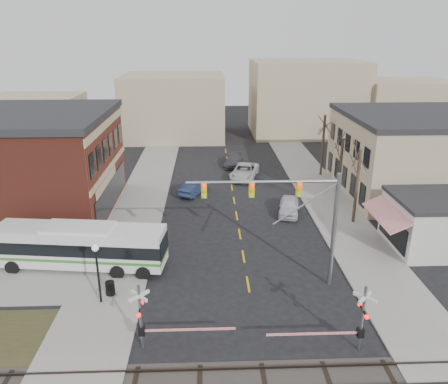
# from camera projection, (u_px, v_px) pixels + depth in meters

# --- Properties ---
(ground) EXTENTS (160.00, 160.00, 0.00)m
(ground) POSITION_uv_depth(u_px,v_px,m) (251.00, 301.00, 28.15)
(ground) COLOR black
(ground) RESTS_ON ground
(sidewalk_west) EXTENTS (5.00, 60.00, 0.12)m
(sidewalk_west) POSITION_uv_depth(u_px,v_px,m) (144.00, 194.00, 46.55)
(sidewalk_west) COLOR gray
(sidewalk_west) RESTS_ON ground
(sidewalk_east) EXTENTS (5.00, 60.00, 0.12)m
(sidewalk_east) POSITION_uv_depth(u_px,v_px,m) (320.00, 192.00, 47.24)
(sidewalk_east) COLOR gray
(sidewalk_east) RESTS_ON ground
(tan_building) EXTENTS (20.30, 15.30, 8.50)m
(tan_building) POSITION_uv_depth(u_px,v_px,m) (440.00, 153.00, 46.25)
(tan_building) COLOR tan
(tan_building) RESTS_ON ground
(awning_shop) EXTENTS (9.74, 6.20, 4.30)m
(awning_shop) POSITION_uv_depth(u_px,v_px,m) (444.00, 222.00, 34.55)
(awning_shop) COLOR beige
(awning_shop) RESTS_ON ground
(tree_east_a) EXTENTS (0.28, 0.28, 6.75)m
(tree_east_a) POSITION_uv_depth(u_px,v_px,m) (357.00, 186.00, 38.59)
(tree_east_a) COLOR #382B21
(tree_east_a) RESTS_ON sidewalk_east
(tree_east_b) EXTENTS (0.28, 0.28, 6.30)m
(tree_east_b) POSITION_uv_depth(u_px,v_px,m) (340.00, 169.00, 44.31)
(tree_east_b) COLOR #382B21
(tree_east_b) RESTS_ON sidewalk_east
(tree_east_c) EXTENTS (0.28, 0.28, 7.20)m
(tree_east_c) POSITION_uv_depth(u_px,v_px,m) (323.00, 146.00, 51.67)
(tree_east_c) COLOR #382B21
(tree_east_c) RESTS_ON sidewalk_east
(transit_bus) EXTENTS (12.58, 4.19, 3.18)m
(transit_bus) POSITION_uv_depth(u_px,v_px,m) (80.00, 245.00, 31.60)
(transit_bus) COLOR silver
(transit_bus) RESTS_ON ground
(traffic_signal_mast) EXTENTS (9.77, 0.30, 8.00)m
(traffic_signal_mast) POSITION_uv_depth(u_px,v_px,m) (295.00, 208.00, 28.02)
(traffic_signal_mast) COLOR gray
(traffic_signal_mast) RESTS_ON ground
(rr_crossing_west) EXTENTS (5.60, 1.36, 4.00)m
(rr_crossing_west) POSITION_uv_depth(u_px,v_px,m) (149.00, 317.00, 23.36)
(rr_crossing_west) COLOR gray
(rr_crossing_west) RESTS_ON ground
(rr_crossing_east) EXTENTS (5.60, 1.36, 4.00)m
(rr_crossing_east) POSITION_uv_depth(u_px,v_px,m) (354.00, 319.00, 23.19)
(rr_crossing_east) COLOR gray
(rr_crossing_east) RESTS_ON ground
(street_lamp) EXTENTS (0.44, 0.44, 4.07)m
(street_lamp) POSITION_uv_depth(u_px,v_px,m) (97.00, 261.00, 26.87)
(street_lamp) COLOR black
(street_lamp) RESTS_ON sidewalk_west
(trash_bin) EXTENTS (0.60, 0.60, 0.93)m
(trash_bin) POSITION_uv_depth(u_px,v_px,m) (110.00, 288.00, 28.52)
(trash_bin) COLOR black
(trash_bin) RESTS_ON sidewalk_west
(car_a) EXTENTS (2.73, 4.77, 1.53)m
(car_a) POSITION_uv_depth(u_px,v_px,m) (289.00, 206.00, 41.49)
(car_a) COLOR silver
(car_a) RESTS_ON ground
(car_b) EXTENTS (3.28, 4.77, 1.49)m
(car_b) POSITION_uv_depth(u_px,v_px,m) (194.00, 187.00, 46.64)
(car_b) COLOR #1A2642
(car_b) RESTS_ON ground
(car_c) EXTENTS (4.20, 6.44, 1.65)m
(car_c) POSITION_uv_depth(u_px,v_px,m) (245.00, 171.00, 51.71)
(car_c) COLOR #BABABA
(car_c) RESTS_ON ground
(car_d) EXTENTS (3.03, 5.26, 1.43)m
(car_d) POSITION_uv_depth(u_px,v_px,m) (234.00, 160.00, 56.59)
(car_d) COLOR #414045
(car_d) RESTS_ON ground
(pedestrian_near) EXTENTS (0.58, 0.68, 1.57)m
(pedestrian_near) POSITION_uv_depth(u_px,v_px,m) (137.00, 256.00, 31.96)
(pedestrian_near) COLOR #5E504B
(pedestrian_near) RESTS_ON sidewalk_west
(pedestrian_far) EXTENTS (0.95, 0.99, 1.60)m
(pedestrian_far) POSITION_uv_depth(u_px,v_px,m) (99.00, 244.00, 33.69)
(pedestrian_far) COLOR #374261
(pedestrian_far) RESTS_ON sidewalk_west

